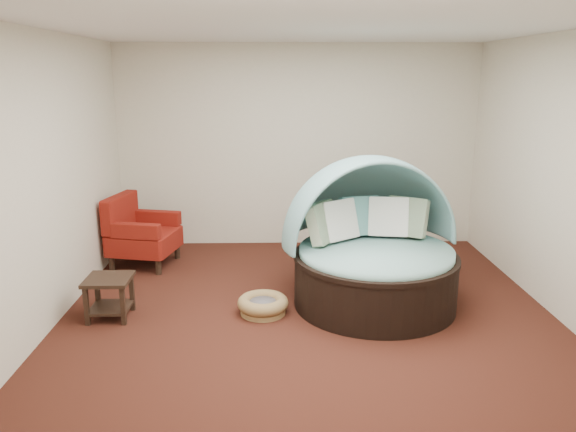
{
  "coord_description": "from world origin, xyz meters",
  "views": [
    {
      "loc": [
        -0.35,
        -5.33,
        2.4
      ],
      "look_at": [
        -0.19,
        0.6,
        0.88
      ],
      "focal_mm": 35.0,
      "sensor_mm": 36.0,
      "label": 1
    }
  ],
  "objects_px": {
    "canopy_daybed": "(372,236)",
    "red_armchair": "(140,233)",
    "side_table": "(109,292)",
    "pet_basket": "(263,305)"
  },
  "relations": [
    {
      "from": "red_armchair",
      "to": "side_table",
      "type": "relative_size",
      "value": 2.07
    },
    {
      "from": "red_armchair",
      "to": "canopy_daybed",
      "type": "bearing_deg",
      "value": -12.52
    },
    {
      "from": "canopy_daybed",
      "to": "red_armchair",
      "type": "distance_m",
      "value": 3.04
    },
    {
      "from": "canopy_daybed",
      "to": "side_table",
      "type": "bearing_deg",
      "value": 174.42
    },
    {
      "from": "canopy_daybed",
      "to": "red_armchair",
      "type": "relative_size",
      "value": 2.29
    },
    {
      "from": "canopy_daybed",
      "to": "pet_basket",
      "type": "xyz_separation_m",
      "value": [
        -1.16,
        -0.3,
        -0.63
      ]
    },
    {
      "from": "pet_basket",
      "to": "red_armchair",
      "type": "relative_size",
      "value": 0.74
    },
    {
      "from": "red_armchair",
      "to": "side_table",
      "type": "bearing_deg",
      "value": -75.72
    },
    {
      "from": "canopy_daybed",
      "to": "pet_basket",
      "type": "distance_m",
      "value": 1.35
    },
    {
      "from": "pet_basket",
      "to": "side_table",
      "type": "height_order",
      "value": "side_table"
    }
  ]
}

